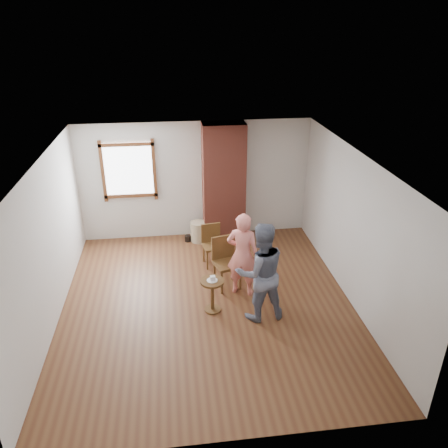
{
  "coord_description": "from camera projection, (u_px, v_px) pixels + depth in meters",
  "views": [
    {
      "loc": [
        -0.51,
        -6.27,
        4.56
      ],
      "look_at": [
        0.39,
        0.8,
        1.15
      ],
      "focal_mm": 35.0,
      "sensor_mm": 36.0,
      "label": 1
    }
  ],
  "objects": [
    {
      "name": "cake_plate",
      "position": [
        212.0,
        280.0,
        7.22
      ],
      "size": [
        0.18,
        0.18,
        0.01
      ],
      "primitive_type": "cylinder",
      "color": "white",
      "rests_on": "side_table"
    },
    {
      "name": "ground",
      "position": [
        208.0,
        304.0,
        7.64
      ],
      "size": [
        5.5,
        5.5,
        0.0
      ],
      "primitive_type": "plane",
      "color": "brown",
      "rests_on": "ground"
    },
    {
      "name": "dining_chair_left",
      "position": [
        212.0,
        242.0,
        8.72
      ],
      "size": [
        0.44,
        0.44,
        0.83
      ],
      "rotation": [
        0.0,
        0.0,
        0.15
      ],
      "color": "brown",
      "rests_on": "ground"
    },
    {
      "name": "dining_chair_right",
      "position": [
        226.0,
        259.0,
        7.97
      ],
      "size": [
        0.55,
        0.55,
        0.96
      ],
      "rotation": [
        0.0,
        0.0,
        0.26
      ],
      "color": "brown",
      "rests_on": "ground"
    },
    {
      "name": "man",
      "position": [
        260.0,
        272.0,
        6.98
      ],
      "size": [
        0.9,
        0.74,
        1.71
      ],
      "primitive_type": "imported",
      "rotation": [
        0.0,
        0.0,
        3.26
      ],
      "color": "#141D38",
      "rests_on": "ground"
    },
    {
      "name": "cake_slice",
      "position": [
        213.0,
        278.0,
        7.21
      ],
      "size": [
        0.08,
        0.07,
        0.06
      ],
      "primitive_type": "cube",
      "color": "white",
      "rests_on": "cake_plate"
    },
    {
      "name": "side_table",
      "position": [
        212.0,
        290.0,
        7.31
      ],
      "size": [
        0.4,
        0.4,
        0.6
      ],
      "color": "brown",
      "rests_on": "ground"
    },
    {
      "name": "dark_pot",
      "position": [
        188.0,
        238.0,
        9.73
      ],
      "size": [
        0.18,
        0.18,
        0.14
      ],
      "primitive_type": "cylinder",
      "rotation": [
        0.0,
        0.0,
        0.33
      ],
      "color": "black",
      "rests_on": "ground"
    },
    {
      "name": "room_shell",
      "position": [
        199.0,
        195.0,
        7.39
      ],
      "size": [
        5.04,
        5.52,
        2.62
      ],
      "color": "silver",
      "rests_on": "ground"
    },
    {
      "name": "stoneware_crock",
      "position": [
        199.0,
        231.0,
        9.69
      ],
      "size": [
        0.37,
        0.37,
        0.46
      ],
      "primitive_type": "cylinder",
      "rotation": [
        0.0,
        0.0,
        -0.04
      ],
      "color": "tan",
      "rests_on": "ground"
    },
    {
      "name": "person_pink",
      "position": [
        243.0,
        255.0,
        7.63
      ],
      "size": [
        0.67,
        0.57,
        1.57
      ],
      "primitive_type": "imported",
      "rotation": [
        0.0,
        0.0,
        2.75
      ],
      "color": "#FD897E",
      "rests_on": "ground"
    },
    {
      "name": "brick_chimney",
      "position": [
        224.0,
        183.0,
        9.38
      ],
      "size": [
        0.9,
        0.5,
        2.6
      ],
      "primitive_type": "cube",
      "color": "#9D4637",
      "rests_on": "ground"
    }
  ]
}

